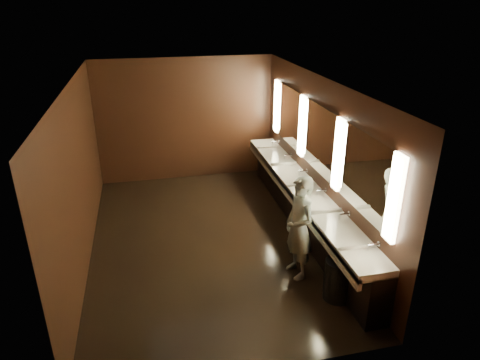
# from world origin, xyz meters

# --- Properties ---
(floor) EXTENTS (6.00, 6.00, 0.00)m
(floor) POSITION_xyz_m (0.00, 0.00, 0.00)
(floor) COLOR black
(floor) RESTS_ON ground
(ceiling) EXTENTS (4.00, 6.00, 0.02)m
(ceiling) POSITION_xyz_m (0.00, 0.00, 2.80)
(ceiling) COLOR #2D2D2B
(ceiling) RESTS_ON wall_back
(wall_back) EXTENTS (4.00, 0.02, 2.80)m
(wall_back) POSITION_xyz_m (0.00, 3.00, 1.40)
(wall_back) COLOR black
(wall_back) RESTS_ON floor
(wall_front) EXTENTS (4.00, 0.02, 2.80)m
(wall_front) POSITION_xyz_m (0.00, -3.00, 1.40)
(wall_front) COLOR black
(wall_front) RESTS_ON floor
(wall_left) EXTENTS (0.02, 6.00, 2.80)m
(wall_left) POSITION_xyz_m (-2.00, 0.00, 1.40)
(wall_left) COLOR black
(wall_left) RESTS_ON floor
(wall_right) EXTENTS (0.02, 6.00, 2.80)m
(wall_right) POSITION_xyz_m (2.00, 0.00, 1.40)
(wall_right) COLOR black
(wall_right) RESTS_ON floor
(sink_counter) EXTENTS (0.55, 5.40, 1.01)m
(sink_counter) POSITION_xyz_m (1.79, 0.00, 0.50)
(sink_counter) COLOR black
(sink_counter) RESTS_ON floor
(mirror_band) EXTENTS (0.06, 5.03, 1.15)m
(mirror_band) POSITION_xyz_m (1.98, -0.00, 1.75)
(mirror_band) COLOR #FAECB5
(mirror_band) RESTS_ON wall_right
(person) EXTENTS (0.48, 0.65, 1.64)m
(person) POSITION_xyz_m (1.21, -1.29, 0.82)
(person) COLOR #7CA2BA
(person) RESTS_ON floor
(trash_bin) EXTENTS (0.51, 0.51, 0.63)m
(trash_bin) POSITION_xyz_m (1.58, -1.97, 0.31)
(trash_bin) COLOR black
(trash_bin) RESTS_ON floor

